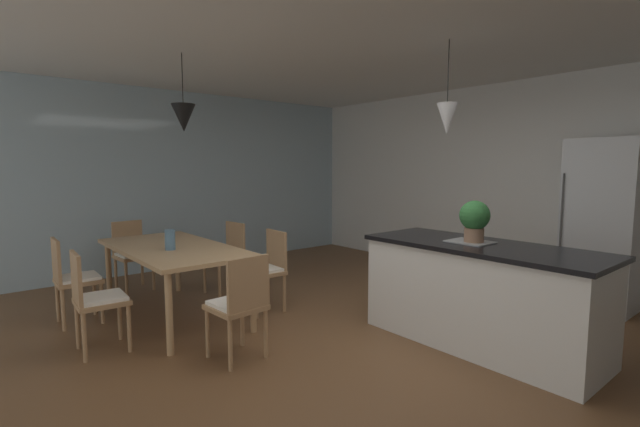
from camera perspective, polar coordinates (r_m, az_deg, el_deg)
name	(u,v)px	position (r m, az deg, el deg)	size (l,w,h in m)	color
ground_plane	(363,352)	(4.00, 5.62, -17.40)	(10.00, 8.40, 0.04)	brown
ceiling_slab	(367,16)	(3.85, 6.10, 24.06)	(10.00, 8.40, 0.12)	silver
wall_back_kitchen	(541,183)	(6.42, 26.64, 3.51)	(10.00, 0.12, 2.70)	silver
window_wall_left_glazing	(174,181)	(7.12, -18.33, 4.05)	(0.06, 8.40, 2.70)	#9EB7C6
dining_table	(173,252)	(4.83, -18.44, -4.77)	(1.97, 0.97, 0.75)	tan
chair_near_left	(73,277)	(5.07, -29.31, -7.17)	(0.41, 0.41, 0.87)	#A87F56
chair_kitchen_end	(239,303)	(3.69, -10.36, -11.29)	(0.43, 0.43, 0.87)	#A87F56
chair_near_right	(95,297)	(4.23, -27.04, -9.62)	(0.42, 0.42, 0.87)	#A87F56
chair_far_left	(227,255)	(5.62, -11.93, -5.25)	(0.43, 0.43, 0.87)	#A87F56
chair_far_right	(266,268)	(4.87, -6.94, -6.95)	(0.42, 0.42, 0.87)	#A87F56
chair_window_end	(132,253)	(6.13, -23.09, -4.67)	(0.43, 0.43, 0.87)	#A87F56
kitchen_island	(480,293)	(4.18, 19.97, -9.67)	(2.03, 0.82, 0.91)	silver
refrigerator	(604,224)	(5.77, 32.79, -1.20)	(0.71, 0.67, 1.87)	silver
pendant_over_table	(184,118)	(4.78, -17.19, 11.71)	(0.24, 0.24, 0.78)	black
pendant_over_island_main	(447,119)	(4.26, 16.06, 11.70)	(0.19, 0.19, 0.84)	black
potted_plant_on_island	(475,219)	(4.09, 19.32, -0.66)	(0.26, 0.26, 0.37)	#8C664C
vase_on_dining_table	(170,240)	(4.61, -18.79, -3.23)	(0.10, 0.10, 0.20)	slate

